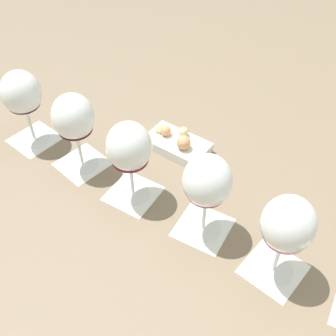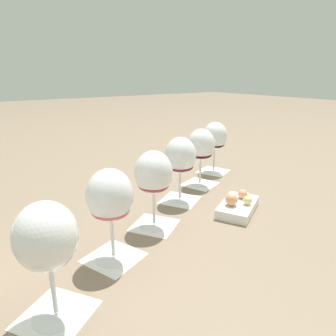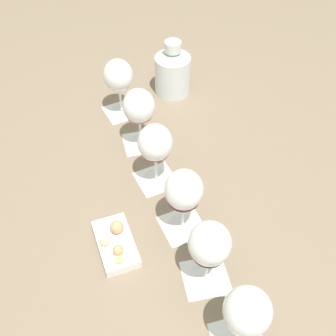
{
  "view_description": "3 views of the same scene",
  "coord_description": "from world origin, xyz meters",
  "px_view_note": "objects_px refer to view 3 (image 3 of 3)",
  "views": [
    {
      "loc": [
        -0.48,
        0.25,
        0.67
      ],
      "look_at": [
        -0.0,
        0.0,
        0.12
      ],
      "focal_mm": 45.0,
      "sensor_mm": 36.0,
      "label": 1
    },
    {
      "loc": [
        -0.42,
        -0.59,
        0.35
      ],
      "look_at": [
        -0.0,
        0.0,
        0.12
      ],
      "focal_mm": 32.0,
      "sensor_mm": 36.0,
      "label": 2
    },
    {
      "loc": [
        0.68,
        0.08,
        0.85
      ],
      "look_at": [
        -0.0,
        0.0,
        0.12
      ],
      "focal_mm": 45.0,
      "sensor_mm": 36.0,
      "label": 3
    }
  ],
  "objects_px": {
    "snack_dish": "(116,243)",
    "wine_glass_5": "(247,313)",
    "wine_glass_3": "(184,192)",
    "wine_glass_0": "(118,78)",
    "wine_glass_2": "(155,145)",
    "ceramic_vase": "(173,71)",
    "wine_glass_4": "(209,246)",
    "wine_glass_1": "(139,109)"
  },
  "relations": [
    {
      "from": "ceramic_vase",
      "to": "wine_glass_1",
      "type": "bearing_deg",
      "value": -13.42
    },
    {
      "from": "wine_glass_5",
      "to": "wine_glass_2",
      "type": "bearing_deg",
      "value": -151.49
    },
    {
      "from": "wine_glass_0",
      "to": "snack_dish",
      "type": "bearing_deg",
      "value": 9.79
    },
    {
      "from": "wine_glass_4",
      "to": "snack_dish",
      "type": "bearing_deg",
      "value": -104.41
    },
    {
      "from": "wine_glass_2",
      "to": "wine_glass_3",
      "type": "xyz_separation_m",
      "value": [
        0.14,
        0.09,
        0.0
      ]
    },
    {
      "from": "wine_glass_4",
      "to": "wine_glass_5",
      "type": "distance_m",
      "value": 0.15
    },
    {
      "from": "wine_glass_2",
      "to": "wine_glass_4",
      "type": "relative_size",
      "value": 1.0
    },
    {
      "from": "wine_glass_2",
      "to": "wine_glass_4",
      "type": "bearing_deg",
      "value": 28.3
    },
    {
      "from": "wine_glass_1",
      "to": "wine_glass_4",
      "type": "distance_m",
      "value": 0.47
    },
    {
      "from": "wine_glass_1",
      "to": "ceramic_vase",
      "type": "distance_m",
      "value": 0.28
    },
    {
      "from": "wine_glass_0",
      "to": "wine_glass_2",
      "type": "height_order",
      "value": "same"
    },
    {
      "from": "wine_glass_1",
      "to": "ceramic_vase",
      "type": "relative_size",
      "value": 1.01
    },
    {
      "from": "wine_glass_2",
      "to": "wine_glass_5",
      "type": "relative_size",
      "value": 1.0
    },
    {
      "from": "snack_dish",
      "to": "wine_glass_4",
      "type": "bearing_deg",
      "value": 75.59
    },
    {
      "from": "wine_glass_0",
      "to": "wine_glass_3",
      "type": "relative_size",
      "value": 1.0
    },
    {
      "from": "wine_glass_2",
      "to": "snack_dish",
      "type": "distance_m",
      "value": 0.26
    },
    {
      "from": "wine_glass_0",
      "to": "ceramic_vase",
      "type": "xyz_separation_m",
      "value": [
        -0.13,
        0.15,
        -0.05
      ]
    },
    {
      "from": "wine_glass_3",
      "to": "wine_glass_4",
      "type": "xyz_separation_m",
      "value": [
        0.13,
        0.06,
        -0.0
      ]
    },
    {
      "from": "wine_glass_0",
      "to": "ceramic_vase",
      "type": "height_order",
      "value": "wine_glass_0"
    },
    {
      "from": "wine_glass_4",
      "to": "snack_dish",
      "type": "distance_m",
      "value": 0.25
    },
    {
      "from": "wine_glass_0",
      "to": "snack_dish",
      "type": "relative_size",
      "value": 1.1
    },
    {
      "from": "wine_glass_3",
      "to": "ceramic_vase",
      "type": "relative_size",
      "value": 1.01
    },
    {
      "from": "wine_glass_2",
      "to": "wine_glass_1",
      "type": "bearing_deg",
      "value": -154.97
    },
    {
      "from": "wine_glass_2",
      "to": "wine_glass_0",
      "type": "bearing_deg",
      "value": -151.42
    },
    {
      "from": "ceramic_vase",
      "to": "snack_dish",
      "type": "bearing_deg",
      "value": -5.66
    },
    {
      "from": "wine_glass_5",
      "to": "wine_glass_0",
      "type": "bearing_deg",
      "value": -151.46
    },
    {
      "from": "wine_glass_1",
      "to": "wine_glass_3",
      "type": "height_order",
      "value": "same"
    },
    {
      "from": "wine_glass_1",
      "to": "ceramic_vase",
      "type": "height_order",
      "value": "wine_glass_1"
    },
    {
      "from": "snack_dish",
      "to": "ceramic_vase",
      "type": "bearing_deg",
      "value": 174.34
    },
    {
      "from": "snack_dish",
      "to": "wine_glass_5",
      "type": "bearing_deg",
      "value": 56.82
    },
    {
      "from": "wine_glass_0",
      "to": "wine_glass_5",
      "type": "bearing_deg",
      "value": 28.54
    },
    {
      "from": "wine_glass_1",
      "to": "snack_dish",
      "type": "relative_size",
      "value": 1.1
    },
    {
      "from": "wine_glass_5",
      "to": "ceramic_vase",
      "type": "relative_size",
      "value": 1.01
    },
    {
      "from": "wine_glass_1",
      "to": "wine_glass_2",
      "type": "height_order",
      "value": "same"
    },
    {
      "from": "wine_glass_3",
      "to": "ceramic_vase",
      "type": "distance_m",
      "value": 0.56
    },
    {
      "from": "wine_glass_4",
      "to": "wine_glass_3",
      "type": "bearing_deg",
      "value": -154.29
    },
    {
      "from": "wine_glass_3",
      "to": "snack_dish",
      "type": "relative_size",
      "value": 1.1
    },
    {
      "from": "wine_glass_0",
      "to": "wine_glass_1",
      "type": "height_order",
      "value": "same"
    },
    {
      "from": "wine_glass_2",
      "to": "wine_glass_3",
      "type": "relative_size",
      "value": 1.0
    },
    {
      "from": "wine_glass_5",
      "to": "ceramic_vase",
      "type": "height_order",
      "value": "wine_glass_5"
    },
    {
      "from": "ceramic_vase",
      "to": "wine_glass_4",
      "type": "bearing_deg",
      "value": 12.53
    },
    {
      "from": "wine_glass_0",
      "to": "wine_glass_5",
      "type": "relative_size",
      "value": 1.0
    }
  ]
}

